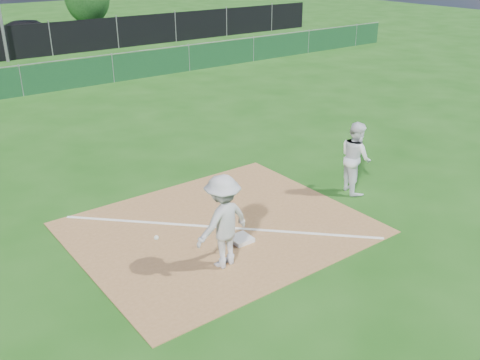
{
  "coord_description": "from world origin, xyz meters",
  "views": [
    {
      "loc": [
        -5.8,
        -7.44,
        5.64
      ],
      "look_at": [
        0.56,
        1.0,
        1.0
      ],
      "focal_mm": 40.0,
      "sensor_mm": 36.0,
      "label": 1
    }
  ],
  "objects_px": {
    "first_base": "(241,239)",
    "car_right": "(34,32)",
    "play_at_first": "(223,222)",
    "runner": "(356,157)"
  },
  "relations": [
    {
      "from": "play_at_first",
      "to": "runner",
      "type": "height_order",
      "value": "play_at_first"
    },
    {
      "from": "play_at_first",
      "to": "first_base",
      "type": "bearing_deg",
      "value": 31.74
    },
    {
      "from": "first_base",
      "to": "car_right",
      "type": "bearing_deg",
      "value": 80.61
    },
    {
      "from": "runner",
      "to": "car_right",
      "type": "bearing_deg",
      "value": 19.88
    },
    {
      "from": "first_base",
      "to": "car_right",
      "type": "relative_size",
      "value": 0.09
    },
    {
      "from": "runner",
      "to": "first_base",
      "type": "bearing_deg",
      "value": 116.54
    },
    {
      "from": "runner",
      "to": "car_right",
      "type": "relative_size",
      "value": 0.37
    },
    {
      "from": "play_at_first",
      "to": "runner",
      "type": "xyz_separation_m",
      "value": [
        4.56,
        0.82,
        -0.04
      ]
    },
    {
      "from": "play_at_first",
      "to": "car_right",
      "type": "relative_size",
      "value": 0.44
    },
    {
      "from": "play_at_first",
      "to": "car_right",
      "type": "distance_m",
      "value": 28.52
    }
  ]
}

